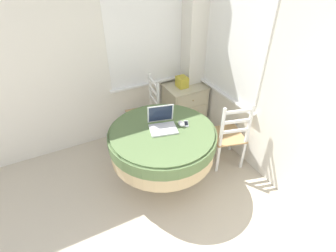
# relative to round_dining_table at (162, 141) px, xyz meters

# --- Properties ---
(corner_room_shell) EXTENTS (4.60, 5.02, 2.55)m
(corner_room_shell) POSITION_rel_round_dining_table_xyz_m (0.23, 0.07, 0.66)
(corner_room_shell) COLOR white
(corner_room_shell) RESTS_ON ground_plane
(round_dining_table) EXTENTS (1.23, 1.23, 0.77)m
(round_dining_table) POSITION_rel_round_dining_table_xyz_m (0.00, 0.00, 0.00)
(round_dining_table) COLOR #4C3D2D
(round_dining_table) RESTS_ON ground_plane
(laptop) EXTENTS (0.35, 0.34, 0.25)m
(laptop) POSITION_rel_round_dining_table_xyz_m (0.03, 0.06, 0.20)
(laptop) COLOR silver
(laptop) RESTS_ON round_dining_table
(computer_mouse) EXTENTS (0.07, 0.10, 0.05)m
(computer_mouse) POSITION_rel_round_dining_table_xyz_m (0.24, -0.01, 0.18)
(computer_mouse) COLOR white
(computer_mouse) RESTS_ON round_dining_table
(cell_phone) EXTENTS (0.10, 0.13, 0.01)m
(cell_phone) POSITION_rel_round_dining_table_xyz_m (0.30, -0.01, 0.16)
(cell_phone) COLOR #B2B7BC
(cell_phone) RESTS_ON round_dining_table
(dining_chair_near_back_window) EXTENTS (0.46, 0.44, 0.97)m
(dining_chair_near_back_window) POSITION_rel_round_dining_table_xyz_m (0.17, 0.90, -0.17)
(dining_chair_near_back_window) COLOR tan
(dining_chair_near_back_window) RESTS_ON ground_plane
(dining_chair_near_right_window) EXTENTS (0.50, 0.52, 0.97)m
(dining_chair_near_right_window) POSITION_rel_round_dining_table_xyz_m (0.90, -0.11, -0.17)
(dining_chair_near_right_window) COLOR tan
(dining_chair_near_right_window) RESTS_ON ground_plane
(corner_cabinet) EXTENTS (0.60, 0.49, 0.72)m
(corner_cabinet) POSITION_rel_round_dining_table_xyz_m (0.85, 0.92, -0.26)
(corner_cabinet) COLOR beige
(corner_cabinet) RESTS_ON ground_plane
(storage_box) EXTENTS (0.14, 0.17, 0.16)m
(storage_box) POSITION_rel_round_dining_table_xyz_m (0.78, 0.92, 0.18)
(storage_box) COLOR gold
(storage_box) RESTS_ON corner_cabinet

